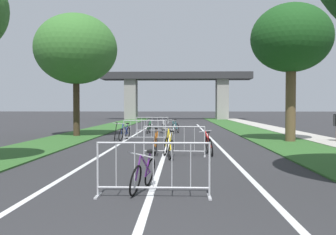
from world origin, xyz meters
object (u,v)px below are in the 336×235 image
at_px(bicycle_blue_0, 125,133).
at_px(bicycle_white_8, 168,127).
at_px(bicycle_yellow_5, 168,147).
at_px(bicycle_orange_9, 155,144).
at_px(crowd_barrier_third, 144,131).
at_px(bicycle_purple_4, 144,174).
at_px(bicycle_red_7, 209,145).
at_px(bicycle_silver_1, 163,128).
at_px(bicycle_black_2, 115,133).
at_px(bicycle_teal_3, 176,128).
at_px(tree_right_pine_far, 291,39).
at_px(crowd_barrier_fourth, 152,125).
at_px(crowd_barrier_second, 174,141).
at_px(crowd_barrier_nearest, 153,170).
at_px(bicycle_green_6, 149,128).
at_px(tree_left_cypress_far, 76,49).

xyz_separation_m(bicycle_blue_0, bicycle_white_8, (2.09, 6.00, -0.00)).
relative_size(bicycle_yellow_5, bicycle_orange_9, 1.03).
height_order(crowd_barrier_third, bicycle_purple_4, crowd_barrier_third).
distance_m(bicycle_blue_0, bicycle_red_7, 6.97).
bearing_deg(crowd_barrier_third, bicycle_silver_1, 82.67).
relative_size(bicycle_blue_0, bicycle_black_2, 1.04).
height_order(bicycle_black_2, bicycle_red_7, bicycle_black_2).
bearing_deg(bicycle_purple_4, bicycle_teal_3, -79.64).
height_order(tree_right_pine_far, bicycle_silver_1, tree_right_pine_far).
bearing_deg(crowd_barrier_fourth, crowd_barrier_second, -81.84).
bearing_deg(bicycle_blue_0, crowd_barrier_second, 123.69).
distance_m(crowd_barrier_nearest, crowd_barrier_fourth, 17.57).
bearing_deg(crowd_barrier_third, bicycle_blue_0, 159.73).
xyz_separation_m(crowd_barrier_third, bicycle_silver_1, (0.69, 5.39, -0.16)).
bearing_deg(crowd_barrier_nearest, crowd_barrier_third, 96.43).
relative_size(crowd_barrier_fourth, bicycle_teal_3, 1.30).
relative_size(crowd_barrier_second, bicycle_orange_9, 1.35).
bearing_deg(bicycle_blue_0, bicycle_black_2, -10.21).
xyz_separation_m(bicycle_silver_1, bicycle_black_2, (-2.29, -4.80, 0.01)).
bearing_deg(bicycle_yellow_5, crowd_barrier_second, 56.51).
bearing_deg(bicycle_silver_1, bicycle_green_6, 169.19).
xyz_separation_m(tree_left_cypress_far, bicycle_orange_9, (5.14, -7.86, -4.71)).
xyz_separation_m(tree_left_cypress_far, bicycle_black_2, (2.64, -2.00, -4.72)).
distance_m(tree_left_cypress_far, bicycle_red_7, 11.66).
xyz_separation_m(tree_right_pine_far, crowd_barrier_second, (-5.60, -5.35, -4.51)).
height_order(bicycle_teal_3, bicycle_red_7, bicycle_teal_3).
height_order(tree_right_pine_far, bicycle_yellow_5, tree_right_pine_far).
relative_size(crowd_barrier_third, bicycle_black_2, 1.33).
bearing_deg(crowd_barrier_nearest, bicycle_purple_4, 114.95).
distance_m(crowd_barrier_fourth, bicycle_blue_0, 5.54).
height_order(bicycle_silver_1, bicycle_teal_3, bicycle_silver_1).
height_order(bicycle_black_2, bicycle_white_8, bicycle_black_2).
xyz_separation_m(tree_left_cypress_far, bicycle_purple_4, (5.32, -13.77, -4.73)).
xyz_separation_m(tree_right_pine_far, bicycle_blue_0, (-8.29, 0.88, -4.67)).
distance_m(crowd_barrier_third, bicycle_orange_9, 5.34).
bearing_deg(bicycle_yellow_5, bicycle_white_8, 80.38).
bearing_deg(bicycle_red_7, bicycle_orange_9, 173.38).
xyz_separation_m(bicycle_blue_0, bicycle_orange_9, (1.97, -5.66, 0.01)).
bearing_deg(bicycle_yellow_5, bicycle_green_6, 86.61).
bearing_deg(bicycle_orange_9, crowd_barrier_fourth, -93.06).
distance_m(tree_left_cypress_far, bicycle_silver_1, 7.38).
bearing_deg(bicycle_white_8, bicycle_blue_0, -109.39).
bearing_deg(tree_right_pine_far, bicycle_orange_9, -142.88).
xyz_separation_m(tree_left_cypress_far, crowd_barrier_second, (5.85, -8.43, -4.56)).
bearing_deg(bicycle_green_6, crowd_barrier_fourth, 73.37).
bearing_deg(bicycle_black_2, bicycle_red_7, 117.49).
height_order(crowd_barrier_third, bicycle_yellow_5, crowd_barrier_third).
xyz_separation_m(bicycle_purple_4, bicycle_red_7, (1.77, 5.81, 0.01)).
xyz_separation_m(crowd_barrier_third, crowd_barrier_fourth, (-0.06, 5.84, 0.00)).
bearing_deg(bicycle_green_6, bicycle_purple_4, -81.58).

